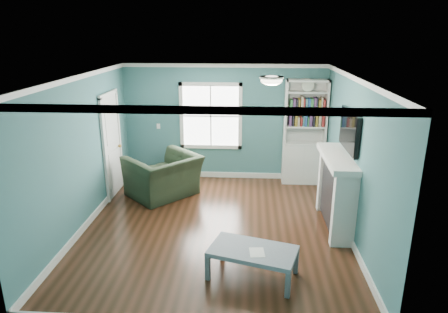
{
  "coord_description": "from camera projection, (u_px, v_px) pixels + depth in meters",
  "views": [
    {
      "loc": [
        0.57,
        -6.25,
        3.3
      ],
      "look_at": [
        0.13,
        0.4,
        1.17
      ],
      "focal_mm": 32.0,
      "sensor_mm": 36.0,
      "label": 1
    }
  ],
  "objects": [
    {
      "name": "recliner",
      "position": [
        163.0,
        169.0,
        8.15
      ],
      "size": [
        1.52,
        1.54,
        1.15
      ],
      "primitive_type": "imported",
      "rotation": [
        0.0,
        0.0,
        -2.33
      ],
      "color": "black",
      "rests_on": "ground"
    },
    {
      "name": "light_switch",
      "position": [
        158.0,
        126.0,
        9.07
      ],
      "size": [
        0.08,
        0.01,
        0.12
      ],
      "primitive_type": "cube",
      "color": "white",
      "rests_on": "room_walls"
    },
    {
      "name": "door",
      "position": [
        112.0,
        144.0,
        8.12
      ],
      "size": [
        0.12,
        0.98,
        2.17
      ],
      "color": "silver",
      "rests_on": "ground"
    },
    {
      "name": "paper_sheet",
      "position": [
        257.0,
        252.0,
        5.39
      ],
      "size": [
        0.22,
        0.27,
        0.0
      ],
      "primitive_type": "cube",
      "rotation": [
        0.0,
        0.0,
        0.09
      ],
      "color": "white",
      "rests_on": "coffee_table"
    },
    {
      "name": "coffee_table",
      "position": [
        253.0,
        253.0,
        5.49
      ],
      "size": [
        1.31,
        0.95,
        0.43
      ],
      "rotation": [
        0.0,
        0.0,
        -0.29
      ],
      "color": "#525A63",
      "rests_on": "ground"
    },
    {
      "name": "window",
      "position": [
        211.0,
        116.0,
        8.92
      ],
      "size": [
        1.4,
        0.06,
        1.5
      ],
      "color": "white",
      "rests_on": "room_walls"
    },
    {
      "name": "ceiling_fixture",
      "position": [
        272.0,
        80.0,
        6.24
      ],
      "size": [
        0.38,
        0.38,
        0.15
      ],
      "color": "white",
      "rests_on": "room_walls"
    },
    {
      "name": "trim",
      "position": [
        214.0,
        160.0,
        6.6
      ],
      "size": [
        4.5,
        5.0,
        2.6
      ],
      "color": "white",
      "rests_on": "ground"
    },
    {
      "name": "tv",
      "position": [
        349.0,
        131.0,
        6.5
      ],
      "size": [
        0.06,
        1.1,
        0.65
      ],
      "primitive_type": "cube",
      "color": "black",
      "rests_on": "fireplace"
    },
    {
      "name": "floor",
      "position": [
        215.0,
        227.0,
        6.98
      ],
      "size": [
        5.0,
        5.0,
        0.0
      ],
      "primitive_type": "plane",
      "color": "black",
      "rests_on": "ground"
    },
    {
      "name": "fireplace",
      "position": [
        336.0,
        192.0,
        6.84
      ],
      "size": [
        0.44,
        1.58,
        1.3
      ],
      "color": "black",
      "rests_on": "ground"
    },
    {
      "name": "bookshelf",
      "position": [
        304.0,
        143.0,
        8.77
      ],
      "size": [
        0.9,
        0.35,
        2.31
      ],
      "color": "silver",
      "rests_on": "ground"
    },
    {
      "name": "room_walls",
      "position": [
        214.0,
        140.0,
        6.5
      ],
      "size": [
        5.0,
        5.0,
        5.0
      ],
      "color": "#3B7077",
      "rests_on": "ground"
    }
  ]
}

